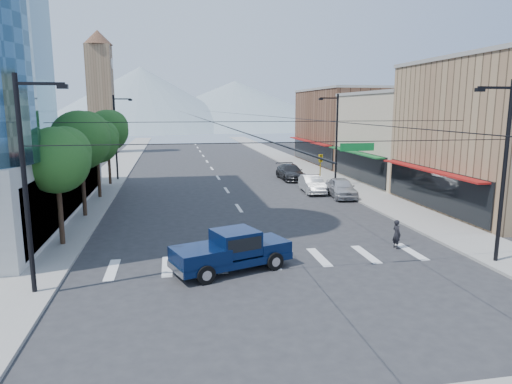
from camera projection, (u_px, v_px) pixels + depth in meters
ground at (281, 270)px, 21.91m from camera, size 160.00×160.00×0.00m
sidewalk_left at (117, 168)px, 58.43m from camera, size 4.00×120.00×0.15m
sidewalk_right at (298, 164)px, 62.72m from camera, size 4.00×120.00×0.15m
shop_near at (510, 137)px, 34.15m from camera, size 12.00×14.00×11.00m
shop_mid at (413, 139)px, 47.87m from camera, size 12.00×14.00×9.00m
shop_far at (354, 128)px, 63.25m from camera, size 12.00×18.00×10.00m
clock_tower at (101, 90)px, 76.98m from camera, size 4.80×4.80×20.40m
mountain_left at (142, 98)px, 162.28m from camera, size 80.00×80.00×22.00m
mountain_right at (235, 105)px, 178.57m from camera, size 90.00×90.00×18.00m
tree_near at (59, 158)px, 24.92m from camera, size 3.65×3.64×6.71m
tree_midnear at (82, 138)px, 31.58m from camera, size 4.09×4.09×7.52m
tree_midfar at (98, 140)px, 38.46m from camera, size 3.65×3.64×6.71m
tree_far at (109, 129)px, 45.12m from camera, size 4.09×4.09×7.52m
signal_rig at (292, 178)px, 20.13m from camera, size 21.80×0.20×9.00m
lamp_pole_nw at (117, 134)px, 48.11m from camera, size 2.00×0.25×9.00m
lamp_pole_ne at (335, 137)px, 44.19m from camera, size 2.00×0.25×9.00m
pickup_truck at (231, 250)px, 21.70m from camera, size 6.09×3.84×1.95m
pedestrian at (397, 234)px, 25.19m from camera, size 0.47×0.64×1.62m
parked_car_near at (341, 188)px, 39.61m from camera, size 2.46×5.12×1.69m
parked_car_mid at (312, 184)px, 41.86m from camera, size 1.99×4.92×1.59m
parked_car_far at (290, 172)px, 49.43m from camera, size 2.37×5.68×1.64m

